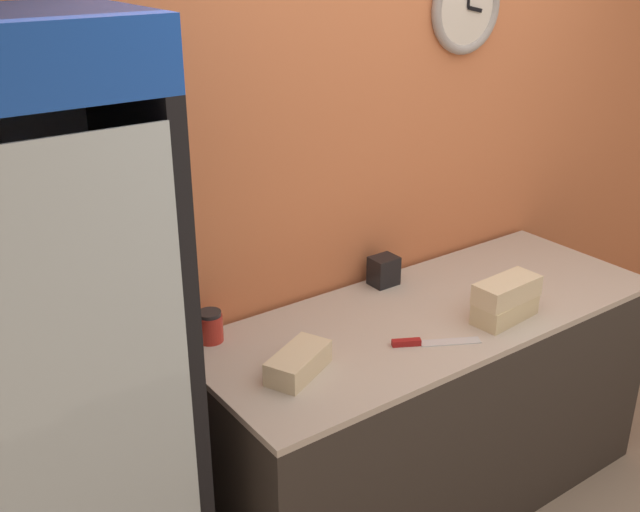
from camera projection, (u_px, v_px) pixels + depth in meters
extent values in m
cube|color=#D17547|center=(368.00, 167.00, 2.99)|extent=(5.20, 0.06, 2.70)
torus|color=gray|center=(466.00, 7.00, 2.96)|extent=(0.37, 0.04, 0.37)
cylinder|color=silver|center=(466.00, 7.00, 2.96)|extent=(0.30, 0.01, 0.30)
cube|color=black|center=(475.00, 9.00, 2.98)|extent=(0.08, 0.01, 0.03)
cube|color=#332D28|center=(426.00, 409.00, 3.05)|extent=(1.89, 0.73, 0.85)
cube|color=#BCB2A3|center=(433.00, 314.00, 2.87)|extent=(1.89, 0.73, 0.02)
cube|color=black|center=(30.00, 375.00, 2.35)|extent=(0.63, 0.04, 1.87)
cube|color=black|center=(155.00, 386.00, 2.29)|extent=(0.05, 0.61, 1.87)
cube|color=white|center=(33.00, 379.00, 2.33)|extent=(0.53, 0.02, 1.77)
cube|color=silver|center=(100.00, 478.00, 1.90)|extent=(0.53, 0.01, 1.77)
cube|color=blue|center=(2.00, 52.00, 1.71)|extent=(0.63, 0.55, 0.18)
cube|color=silver|center=(70.00, 467.00, 2.18)|extent=(0.51, 0.49, 0.01)
cube|color=silver|center=(53.00, 368.00, 2.05)|extent=(0.51, 0.49, 0.01)
cube|color=silver|center=(35.00, 255.00, 1.91)|extent=(0.51, 0.49, 0.01)
cylinder|color=#B2BCCC|center=(92.00, 368.00, 1.88)|extent=(0.06, 0.06, 0.16)
cylinder|color=#B2BCCC|center=(87.00, 327.00, 1.84)|extent=(0.02, 0.02, 0.07)
cylinder|color=#B2BCCC|center=(133.00, 238.00, 1.84)|extent=(0.07, 0.07, 0.12)
cylinder|color=#B2BCCC|center=(129.00, 205.00, 1.81)|extent=(0.03, 0.03, 0.05)
cylinder|color=#B2231E|center=(121.00, 357.00, 1.93)|extent=(0.07, 0.07, 0.17)
cylinder|color=#B2231E|center=(116.00, 315.00, 1.88)|extent=(0.03, 0.03, 0.07)
cylinder|color=navy|center=(33.00, 501.00, 1.91)|extent=(0.07, 0.07, 0.18)
cylinder|color=navy|center=(25.00, 460.00, 1.86)|extent=(0.03, 0.03, 0.08)
cylinder|color=#72337F|center=(19.00, 392.00, 1.79)|extent=(0.07, 0.07, 0.16)
cylinder|color=#72337F|center=(11.00, 352.00, 1.75)|extent=(0.03, 0.03, 0.07)
cylinder|color=orange|center=(96.00, 483.00, 2.01)|extent=(0.07, 0.07, 0.14)
cylinder|color=orange|center=(91.00, 453.00, 1.97)|extent=(0.03, 0.03, 0.06)
cube|color=beige|center=(505.00, 309.00, 2.79)|extent=(0.28, 0.14, 0.08)
cube|color=beige|center=(507.00, 290.00, 2.76)|extent=(0.27, 0.13, 0.08)
cube|color=beige|center=(298.00, 363.00, 2.44)|extent=(0.27, 0.21, 0.08)
cube|color=silver|center=(450.00, 342.00, 2.65)|extent=(0.21, 0.14, 0.00)
cube|color=maroon|center=(406.00, 342.00, 2.62)|extent=(0.10, 0.07, 0.02)
cylinder|color=#B72D23|center=(210.00, 328.00, 2.64)|extent=(0.09, 0.09, 0.10)
cylinder|color=#262628|center=(209.00, 314.00, 2.62)|extent=(0.08, 0.08, 0.01)
cube|color=black|center=(384.00, 271.00, 3.06)|extent=(0.11, 0.09, 0.12)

